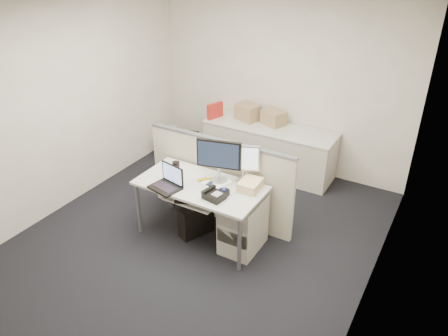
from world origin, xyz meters
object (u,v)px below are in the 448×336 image
Objects in this scene: monitor_main at (219,161)px; desk_phone at (214,196)px; laptop at (164,179)px; desk at (200,189)px.

monitor_main reaches higher than desk_phone.
laptop is at bearing -148.96° from monitor_main.
desk is 0.40m from monitor_main.
laptop is (-0.30, -0.28, 0.19)m from desk.
desk_phone reaches higher than desk.
monitor_main is at bearing 50.19° from desk.
desk_phone is (0.15, -0.36, -0.23)m from monitor_main.
laptop is at bearing -136.97° from desk.
monitor_main is at bearing 57.31° from laptop.
laptop is 1.54× the size of desk_phone.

